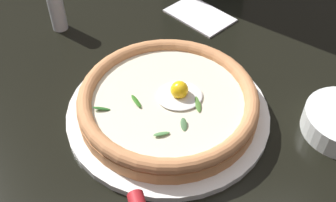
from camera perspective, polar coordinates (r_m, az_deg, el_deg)
ground_plane at (r=0.70m, az=1.44°, el=-1.97°), size 2.40×2.40×0.03m
pizza_plate at (r=0.68m, az=0.00°, el=-1.54°), size 0.34×0.34×0.01m
pizza at (r=0.66m, az=0.02°, el=0.04°), size 0.29×0.29×0.06m
folded_napkin at (r=0.91m, az=4.49°, el=12.07°), size 0.16×0.17×0.01m
pepper_shaker at (r=0.87m, az=-15.48°, el=12.45°), size 0.03×0.03×0.09m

